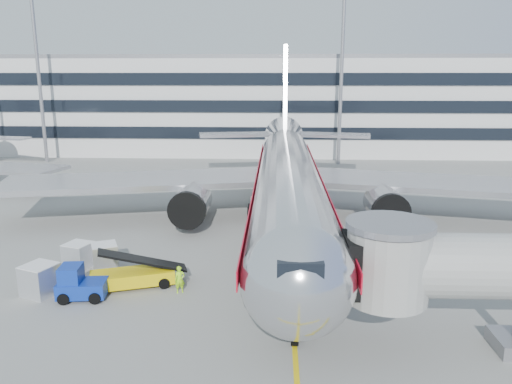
{
  "coord_description": "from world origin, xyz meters",
  "views": [
    {
      "loc": [
        -0.96,
        -29.73,
        12.72
      ],
      "look_at": [
        -2.48,
        7.04,
        4.0
      ],
      "focal_mm": 35.0,
      "sensor_mm": 36.0,
      "label": 1
    }
  ],
  "objects_px": {
    "belt_loader": "(132,276)",
    "cargo_container_right": "(105,256)",
    "ramp_worker": "(180,280)",
    "main_jet": "(287,177)",
    "cargo_container_front": "(40,280)",
    "cargo_container_left": "(79,255)",
    "baggage_tug": "(79,284)"
  },
  "relations": [
    {
      "from": "belt_loader",
      "to": "cargo_container_right",
      "type": "distance_m",
      "value": 3.97
    },
    {
      "from": "ramp_worker",
      "to": "cargo_container_right",
      "type": "bearing_deg",
      "value": 127.53
    },
    {
      "from": "cargo_container_right",
      "to": "main_jet",
      "type": "bearing_deg",
      "value": 40.09
    },
    {
      "from": "cargo_container_front",
      "to": "ramp_worker",
      "type": "height_order",
      "value": "cargo_container_front"
    },
    {
      "from": "cargo_container_left",
      "to": "ramp_worker",
      "type": "xyz_separation_m",
      "value": [
        7.58,
        -3.74,
        -0.02
      ]
    },
    {
      "from": "main_jet",
      "to": "belt_loader",
      "type": "distance_m",
      "value": 16.85
    },
    {
      "from": "belt_loader",
      "to": "baggage_tug",
      "type": "distance_m",
      "value": 3.17
    },
    {
      "from": "cargo_container_right",
      "to": "cargo_container_front",
      "type": "distance_m",
      "value": 4.86
    },
    {
      "from": "main_jet",
      "to": "baggage_tug",
      "type": "relative_size",
      "value": 17.82
    },
    {
      "from": "main_jet",
      "to": "cargo_container_left",
      "type": "xyz_separation_m",
      "value": [
        -14.22,
        -10.31,
        -3.39
      ]
    },
    {
      "from": "belt_loader",
      "to": "ramp_worker",
      "type": "height_order",
      "value": "belt_loader"
    },
    {
      "from": "cargo_container_right",
      "to": "ramp_worker",
      "type": "relative_size",
      "value": 1.27
    },
    {
      "from": "main_jet",
      "to": "belt_loader",
      "type": "bearing_deg",
      "value": -126.01
    },
    {
      "from": "baggage_tug",
      "to": "cargo_container_front",
      "type": "relative_size",
      "value": 1.27
    },
    {
      "from": "main_jet",
      "to": "cargo_container_left",
      "type": "height_order",
      "value": "main_jet"
    },
    {
      "from": "belt_loader",
      "to": "cargo_container_left",
      "type": "distance_m",
      "value": 5.44
    },
    {
      "from": "baggage_tug",
      "to": "main_jet",
      "type": "bearing_deg",
      "value": 50.87
    },
    {
      "from": "belt_loader",
      "to": "cargo_container_left",
      "type": "height_order",
      "value": "belt_loader"
    },
    {
      "from": "main_jet",
      "to": "baggage_tug",
      "type": "height_order",
      "value": "main_jet"
    },
    {
      "from": "cargo_container_front",
      "to": "cargo_container_right",
      "type": "bearing_deg",
      "value": 60.04
    },
    {
      "from": "baggage_tug",
      "to": "cargo_container_right",
      "type": "xyz_separation_m",
      "value": [
        -0.09,
        4.69,
        -0.04
      ]
    },
    {
      "from": "cargo_container_left",
      "to": "belt_loader",
      "type": "bearing_deg",
      "value": -33.7
    },
    {
      "from": "cargo_container_left",
      "to": "cargo_container_right",
      "type": "distance_m",
      "value": 1.83
    },
    {
      "from": "cargo_container_right",
      "to": "baggage_tug",
      "type": "bearing_deg",
      "value": -88.92
    },
    {
      "from": "ramp_worker",
      "to": "cargo_container_left",
      "type": "bearing_deg",
      "value": 133.49
    },
    {
      "from": "main_jet",
      "to": "ramp_worker",
      "type": "xyz_separation_m",
      "value": [
        -6.63,
        -14.05,
        -3.41
      ]
    },
    {
      "from": "cargo_container_left",
      "to": "baggage_tug",
      "type": "bearing_deg",
      "value": -68.27
    },
    {
      "from": "ramp_worker",
      "to": "baggage_tug",
      "type": "bearing_deg",
      "value": 170.41
    },
    {
      "from": "cargo_container_right",
      "to": "ramp_worker",
      "type": "bearing_deg",
      "value": -32.21
    },
    {
      "from": "cargo_container_right",
      "to": "cargo_container_front",
      "type": "xyz_separation_m",
      "value": [
        -2.43,
        -4.21,
        0.08
      ]
    },
    {
      "from": "belt_loader",
      "to": "cargo_container_right",
      "type": "height_order",
      "value": "belt_loader"
    },
    {
      "from": "belt_loader",
      "to": "cargo_container_left",
      "type": "relative_size",
      "value": 2.67
    }
  ]
}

